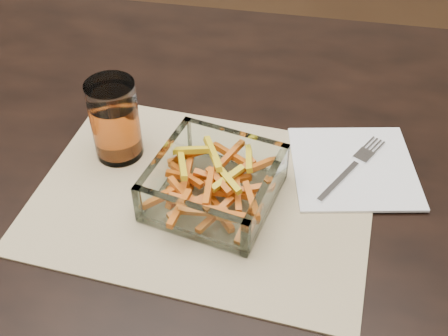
# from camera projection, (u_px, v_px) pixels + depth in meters

# --- Properties ---
(dining_table) EXTENTS (1.60, 0.90, 0.75)m
(dining_table) POSITION_uv_depth(u_px,v_px,m) (176.00, 196.00, 0.89)
(dining_table) COLOR black
(dining_table) RESTS_ON ground
(placemat) EXTENTS (0.47, 0.36, 0.00)m
(placemat) POSITION_uv_depth(u_px,v_px,m) (204.00, 196.00, 0.76)
(placemat) COLOR #C6B882
(placemat) RESTS_ON dining_table
(glass_bowl) EXTENTS (0.18, 0.18, 0.06)m
(glass_bowl) POSITION_uv_depth(u_px,v_px,m) (214.00, 185.00, 0.74)
(glass_bowl) COLOR white
(glass_bowl) RESTS_ON placemat
(tumbler) EXTENTS (0.07, 0.07, 0.12)m
(tumbler) POSITION_uv_depth(u_px,v_px,m) (115.00, 122.00, 0.79)
(tumbler) COLOR white
(tumbler) RESTS_ON placemat
(napkin) EXTENTS (0.20, 0.20, 0.00)m
(napkin) POSITION_uv_depth(u_px,v_px,m) (354.00, 167.00, 0.80)
(napkin) COLOR white
(napkin) RESTS_ON placemat
(fork) EXTENTS (0.09, 0.15, 0.00)m
(fork) POSITION_uv_depth(u_px,v_px,m) (353.00, 166.00, 0.80)
(fork) COLOR silver
(fork) RESTS_ON napkin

